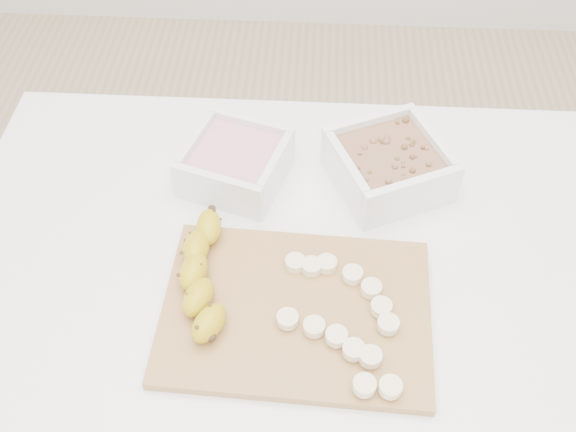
# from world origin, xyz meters

# --- Properties ---
(table) EXTENTS (1.00, 0.70, 0.75)m
(table) POSITION_xyz_m (0.00, 0.00, 0.65)
(table) COLOR white
(table) RESTS_ON ground
(bowl_yogurt) EXTENTS (0.18, 0.18, 0.07)m
(bowl_yogurt) POSITION_xyz_m (-0.09, 0.16, 0.78)
(bowl_yogurt) COLOR white
(bowl_yogurt) RESTS_ON table
(bowl_granola) EXTENTS (0.21, 0.21, 0.08)m
(bowl_granola) POSITION_xyz_m (0.15, 0.16, 0.79)
(bowl_granola) COLOR white
(bowl_granola) RESTS_ON table
(cutting_board) EXTENTS (0.37, 0.27, 0.01)m
(cutting_board) POSITION_xyz_m (0.02, -0.09, 0.76)
(cutting_board) COLOR #A57143
(cutting_board) RESTS_ON table
(banana) EXTENTS (0.07, 0.21, 0.04)m
(banana) POSITION_xyz_m (-0.11, -0.06, 0.78)
(banana) COLOR #B79B10
(banana) RESTS_ON cutting_board
(banana_slices) EXTENTS (0.16, 0.21, 0.02)m
(banana_slices) POSITION_xyz_m (0.08, -0.11, 0.77)
(banana_slices) COLOR #FBE9BE
(banana_slices) RESTS_ON cutting_board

